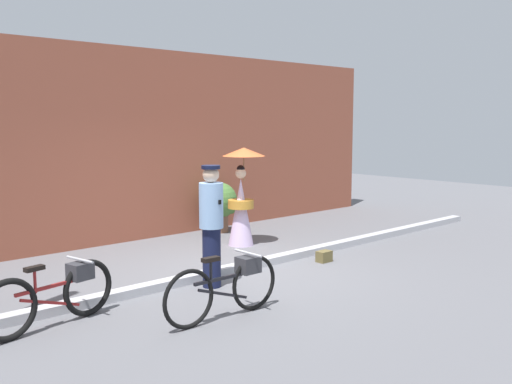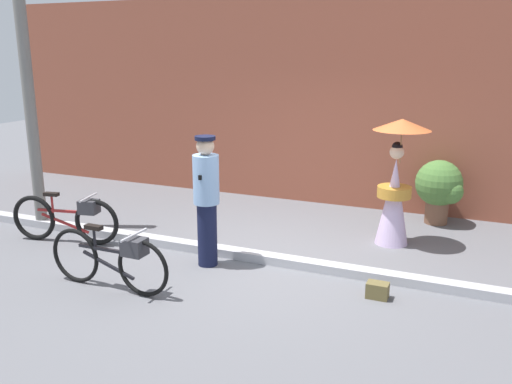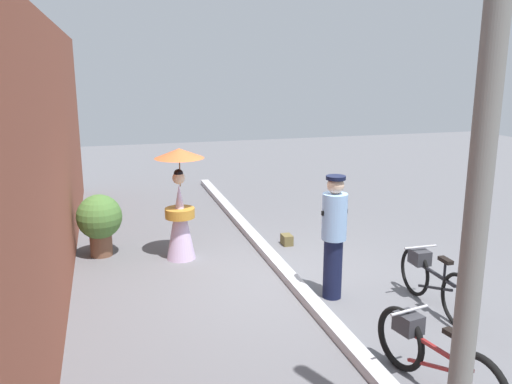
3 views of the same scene
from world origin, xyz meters
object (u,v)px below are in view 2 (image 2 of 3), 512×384
object	(u,v)px
bicycle_near_officer	(68,218)
backpack_on_pavement	(377,290)
person_officer	(206,197)
potted_plant_by_door	(440,187)
person_with_parasol	(396,182)
bicycle_far_side	(113,258)
utility_pole	(27,76)

from	to	relation	value
bicycle_near_officer	backpack_on_pavement	distance (m)	4.59
person_officer	potted_plant_by_door	xyz separation A→B (m)	(2.65, 3.07, -0.31)
person_with_parasol	backpack_on_pavement	size ratio (longest dim) A/B	7.43
bicycle_near_officer	bicycle_far_side	world-z (taller)	bicycle_far_side
potted_plant_by_door	backpack_on_pavement	size ratio (longest dim) A/B	4.25
person_with_parasol	utility_pole	bearing A→B (deg)	-165.37
bicycle_near_officer	bicycle_far_side	xyz separation A→B (m)	(1.65, -1.10, 0.02)
person_with_parasol	backpack_on_pavement	distance (m)	2.11
person_officer	person_with_parasol	world-z (taller)	person_with_parasol
potted_plant_by_door	person_officer	bearing A→B (deg)	-130.76
bicycle_far_side	backpack_on_pavement	distance (m)	3.12
bicycle_far_side	backpack_on_pavement	world-z (taller)	bicycle_far_side
utility_pole	bicycle_near_officer	bearing A→B (deg)	-24.26
bicycle_near_officer	person_with_parasol	world-z (taller)	person_with_parasol
backpack_on_pavement	utility_pole	xyz separation A→B (m)	(-5.54, 0.52, 2.30)
bicycle_near_officer	utility_pole	size ratio (longest dim) A/B	0.35
person_with_parasol	utility_pole	xyz separation A→B (m)	(-5.39, -1.41, 1.46)
bicycle_near_officer	utility_pole	distance (m)	2.27
person_with_parasol	bicycle_near_officer	bearing A→B (deg)	-157.41
person_officer	utility_pole	bearing A→B (deg)	173.16
potted_plant_by_door	utility_pole	distance (m)	6.73
person_with_parasol	utility_pole	distance (m)	5.76
person_officer	backpack_on_pavement	distance (m)	2.43
utility_pole	potted_plant_by_door	bearing A→B (deg)	24.39
bicycle_near_officer	bicycle_far_side	size ratio (longest dim) A/B	1.01
bicycle_far_side	backpack_on_pavement	size ratio (longest dim) A/B	6.74
person_with_parasol	potted_plant_by_door	world-z (taller)	person_with_parasol
bicycle_near_officer	backpack_on_pavement	xyz separation A→B (m)	(4.58, -0.09, -0.29)
person_with_parasol	bicycle_far_side	bearing A→B (deg)	-133.36
bicycle_far_side	potted_plant_by_door	xyz separation A→B (m)	(3.30, 4.22, 0.22)
person_officer	potted_plant_by_door	bearing A→B (deg)	49.24
potted_plant_by_door	backpack_on_pavement	xyz separation A→B (m)	(-0.37, -3.20, -0.53)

